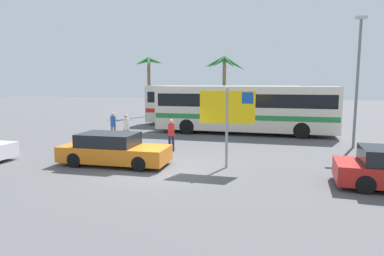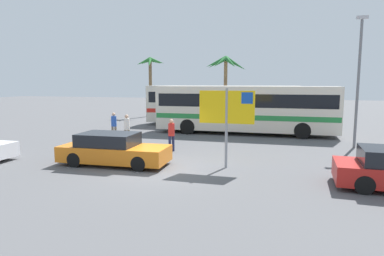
{
  "view_description": "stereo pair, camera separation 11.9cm",
  "coord_description": "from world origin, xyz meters",
  "px_view_note": "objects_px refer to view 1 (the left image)",
  "views": [
    {
      "loc": [
        4.94,
        -12.35,
        3.41
      ],
      "look_at": [
        0.84,
        2.82,
        1.3
      ],
      "focal_mm": 31.67,
      "sensor_mm": 36.0,
      "label": 1
    },
    {
      "loc": [
        5.06,
        -12.31,
        3.41
      ],
      "look_at": [
        0.84,
        2.82,
        1.3
      ],
      "focal_mm": 31.67,
      "sensor_mm": 36.0,
      "label": 2
    }
  ],
  "objects_px": {
    "bus_rear_coach": "(221,103)",
    "car_orange": "(113,150)",
    "pedestrian_by_bus": "(113,124)",
    "ferry_sign": "(228,110)",
    "pedestrian_crossing_lot": "(171,133)",
    "bus_front_coach": "(244,107)",
    "pedestrian_near_sign": "(126,127)"
  },
  "relations": [
    {
      "from": "bus_rear_coach",
      "to": "car_orange",
      "type": "relative_size",
      "value": 2.58
    },
    {
      "from": "car_orange",
      "to": "pedestrian_by_bus",
      "type": "bearing_deg",
      "value": 116.38
    },
    {
      "from": "ferry_sign",
      "to": "pedestrian_crossing_lot",
      "type": "height_order",
      "value": "ferry_sign"
    },
    {
      "from": "bus_front_coach",
      "to": "pedestrian_by_bus",
      "type": "xyz_separation_m",
      "value": [
        -7.39,
        -4.37,
        -0.84
      ]
    },
    {
      "from": "pedestrian_by_bus",
      "to": "car_orange",
      "type": "bearing_deg",
      "value": -6.04
    },
    {
      "from": "pedestrian_by_bus",
      "to": "pedestrian_crossing_lot",
      "type": "height_order",
      "value": "pedestrian_crossing_lot"
    },
    {
      "from": "bus_front_coach",
      "to": "car_orange",
      "type": "height_order",
      "value": "bus_front_coach"
    },
    {
      "from": "bus_front_coach",
      "to": "bus_rear_coach",
      "type": "height_order",
      "value": "same"
    },
    {
      "from": "bus_front_coach",
      "to": "ferry_sign",
      "type": "xyz_separation_m",
      "value": [
        0.43,
        -9.49,
        0.54
      ]
    },
    {
      "from": "pedestrian_near_sign",
      "to": "pedestrian_crossing_lot",
      "type": "bearing_deg",
      "value": 35.5
    },
    {
      "from": "bus_rear_coach",
      "to": "car_orange",
      "type": "xyz_separation_m",
      "value": [
        -1.99,
        -13.9,
        -1.15
      ]
    },
    {
      "from": "pedestrian_by_bus",
      "to": "pedestrian_near_sign",
      "type": "distance_m",
      "value": 1.84
    },
    {
      "from": "car_orange",
      "to": "pedestrian_crossing_lot",
      "type": "relative_size",
      "value": 2.82
    },
    {
      "from": "bus_front_coach",
      "to": "car_orange",
      "type": "relative_size",
      "value": 2.58
    },
    {
      "from": "bus_rear_coach",
      "to": "pedestrian_crossing_lot",
      "type": "xyz_separation_m",
      "value": [
        -0.53,
        -10.64,
        -0.84
      ]
    },
    {
      "from": "bus_front_coach",
      "to": "bus_rear_coach",
      "type": "distance_m",
      "value": 4.33
    },
    {
      "from": "car_orange",
      "to": "pedestrian_crossing_lot",
      "type": "bearing_deg",
      "value": 64.18
    },
    {
      "from": "ferry_sign",
      "to": "bus_rear_coach",
      "type": "bearing_deg",
      "value": 101.83
    },
    {
      "from": "pedestrian_crossing_lot",
      "to": "car_orange",
      "type": "bearing_deg",
      "value": -61.18
    },
    {
      "from": "ferry_sign",
      "to": "pedestrian_by_bus",
      "type": "bearing_deg",
      "value": 147.0
    },
    {
      "from": "bus_front_coach",
      "to": "pedestrian_by_bus",
      "type": "relative_size",
      "value": 7.29
    },
    {
      "from": "ferry_sign",
      "to": "car_orange",
      "type": "bearing_deg",
      "value": -170.87
    },
    {
      "from": "bus_rear_coach",
      "to": "pedestrian_by_bus",
      "type": "relative_size",
      "value": 7.29
    },
    {
      "from": "pedestrian_by_bus",
      "to": "pedestrian_near_sign",
      "type": "relative_size",
      "value": 0.99
    },
    {
      "from": "car_orange",
      "to": "bus_front_coach",
      "type": "bearing_deg",
      "value": 65.63
    },
    {
      "from": "car_orange",
      "to": "pedestrian_near_sign",
      "type": "distance_m",
      "value": 5.01
    },
    {
      "from": "bus_rear_coach",
      "to": "pedestrian_crossing_lot",
      "type": "distance_m",
      "value": 10.69
    },
    {
      "from": "bus_front_coach",
      "to": "ferry_sign",
      "type": "relative_size",
      "value": 3.68
    },
    {
      "from": "car_orange",
      "to": "pedestrian_near_sign",
      "type": "height_order",
      "value": "pedestrian_near_sign"
    },
    {
      "from": "bus_front_coach",
      "to": "ferry_sign",
      "type": "height_order",
      "value": "ferry_sign"
    },
    {
      "from": "bus_rear_coach",
      "to": "ferry_sign",
      "type": "bearing_deg",
      "value": -78.38
    },
    {
      "from": "bus_front_coach",
      "to": "pedestrian_crossing_lot",
      "type": "xyz_separation_m",
      "value": [
        -2.81,
        -6.97,
        -0.84
      ]
    }
  ]
}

